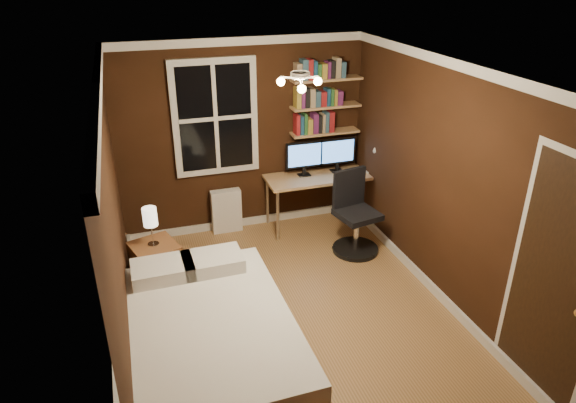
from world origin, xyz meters
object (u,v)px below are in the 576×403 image
object	(u,v)px
office_chair	(354,221)
monitor_right	(337,155)
bed	(204,342)
nightstand	(156,267)
monitor_left	(304,159)
desk_lamp	(373,159)
desk	(322,180)
radiator	(226,211)
bedside_lamp	(151,227)

from	to	relation	value
office_chair	monitor_right	bearing A→B (deg)	72.35
bed	nightstand	xyz separation A→B (m)	(-0.30, 1.38, -0.01)
monitor_left	desk_lamp	distance (m)	0.91
desk	monitor_right	bearing A→B (deg)	17.82
radiator	desk	distance (m)	1.35
nightstand	desk	bearing A→B (deg)	4.45
monitor_left	office_chair	distance (m)	1.08
nightstand	bedside_lamp	size ratio (longest dim) A/B	1.31
bedside_lamp	desk	distance (m)	2.47
monitor_right	desk	bearing A→B (deg)	-162.18
monitor_left	office_chair	world-z (taller)	monitor_left
bed	monitor_right	bearing A→B (deg)	46.02
radiator	monitor_right	distance (m)	1.66
bedside_lamp	radiator	xyz separation A→B (m)	(1.00, 1.11, -0.49)
bedside_lamp	office_chair	distance (m)	2.45
bed	desk_lamp	world-z (taller)	desk_lamp
nightstand	desk_lamp	size ratio (longest dim) A/B	1.30
desk	monitor_left	distance (m)	0.38
radiator	desk_lamp	xyz separation A→B (m)	(1.92, -0.38, 0.65)
nightstand	radiator	bearing A→B (deg)	30.49
radiator	bedside_lamp	bearing A→B (deg)	-132.08
monitor_left	desk_lamp	size ratio (longest dim) A/B	1.14
bed	desk	world-z (taller)	desk
bedside_lamp	radiator	size ratio (longest dim) A/B	0.74
bed	nightstand	world-z (taller)	bed
nightstand	monitor_left	world-z (taller)	monitor_left
nightstand	desk_lamp	bearing A→B (deg)	-3.28
nightstand	monitor_right	xyz separation A→B (m)	(2.52, 0.99, 0.67)
bedside_lamp	office_chair	xyz separation A→B (m)	(2.42, 0.14, -0.39)
radiator	desk	bearing A→B (deg)	-8.69
bedside_lamp	monitor_left	size ratio (longest dim) A/B	0.87
bed	radiator	world-z (taller)	bed
office_chair	monitor_left	bearing A→B (deg)	102.49
radiator	bed	bearing A→B (deg)	-105.90
desk	monitor_right	size ratio (longest dim) A/B	3.02
desk_lamp	office_chair	size ratio (longest dim) A/B	0.43
monitor_left	office_chair	xyz separation A→B (m)	(0.36, -0.85, -0.55)
radiator	monitor_right	world-z (taller)	monitor_right
nightstand	radiator	xyz separation A→B (m)	(1.00, 1.11, 0.01)
desk_lamp	bed	bearing A→B (deg)	-141.19
bed	monitor_left	bearing A→B (deg)	52.67
monitor_left	desk	bearing A→B (deg)	-18.02
radiator	office_chair	xyz separation A→B (m)	(1.41, -0.97, 0.10)
radiator	monitor_right	xyz separation A→B (m)	(1.52, -0.12, 0.66)
nightstand	radiator	distance (m)	1.50
bedside_lamp	desk	bearing A→B (deg)	21.87
nightstand	office_chair	world-z (taller)	office_chair
bedside_lamp	monitor_left	xyz separation A→B (m)	(2.05, 0.99, 0.16)
bedside_lamp	monitor_left	bearing A→B (deg)	25.83
bedside_lamp	bed	bearing A→B (deg)	-77.93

